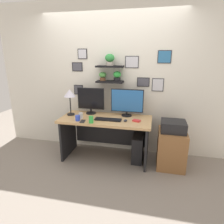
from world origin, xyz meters
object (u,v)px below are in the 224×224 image
object	(u,v)px
printer	(173,126)
desk	(106,129)
monitor_right	(127,102)
computer_tower_right	(138,148)
water_cup	(91,120)
drawer_cabinet	(171,149)
monitor_left	(91,100)
scissors_tray	(137,121)
desk_lamp	(70,95)
cell_phone	(83,121)
keyboard	(108,119)
pen_cup	(81,116)
coffee_mug	(78,118)
computer_mouse	(125,121)

from	to	relation	value
printer	desk	bearing A→B (deg)	176.70
monitor_right	computer_tower_right	bearing A→B (deg)	-36.38
water_cup	printer	xyz separation A→B (m)	(1.27, 0.27, -0.11)
water_cup	drawer_cabinet	distance (m)	1.39
monitor_left	scissors_tray	xyz separation A→B (m)	(0.86, -0.27, -0.24)
drawer_cabinet	water_cup	bearing A→B (deg)	-168.02
computer_tower_right	scissors_tray	bearing A→B (deg)	-109.16
water_cup	drawer_cabinet	xyz separation A→B (m)	(1.27, 0.27, -0.50)
desk_lamp	desk	bearing A→B (deg)	0.52
computer_tower_right	cell_phone	bearing A→B (deg)	-161.34
keyboard	drawer_cabinet	bearing A→B (deg)	4.06
monitor_left	pen_cup	xyz separation A→B (m)	(-0.07, -0.33, -0.20)
desk_lamp	pen_cup	size ratio (longest dim) A/B	4.60
water_cup	pen_cup	bearing A→B (deg)	144.56
water_cup	coffee_mug	bearing A→B (deg)	167.21
pen_cup	water_cup	distance (m)	0.30
monitor_left	cell_phone	bearing A→B (deg)	-88.54
keyboard	desk	bearing A→B (deg)	114.16
cell_phone	drawer_cabinet	distance (m)	1.51
monitor_left	coffee_mug	distance (m)	0.49
desk_lamp	monitor_left	bearing A→B (deg)	27.64
computer_mouse	coffee_mug	size ratio (longest dim) A/B	1.00
coffee_mug	computer_tower_right	distance (m)	1.16
desk	desk_lamp	world-z (taller)	desk_lamp
monitor_left	pen_cup	distance (m)	0.39
desk_lamp	cell_phone	distance (m)	0.58
desk	scissors_tray	xyz separation A→B (m)	(0.53, -0.10, 0.23)
desk	keyboard	size ratio (longest dim) A/B	3.49
printer	scissors_tray	bearing A→B (deg)	-176.25
computer_mouse	coffee_mug	world-z (taller)	coffee_mug
desk_lamp	scissors_tray	distance (m)	1.24
keyboard	desk_lamp	distance (m)	0.81
pen_cup	desk	bearing A→B (deg)	21.93
coffee_mug	drawer_cabinet	bearing A→B (deg)	7.98
coffee_mug	desk_lamp	bearing A→B (deg)	131.72
scissors_tray	drawer_cabinet	bearing A→B (deg)	3.75
coffee_mug	drawer_cabinet	xyz separation A→B (m)	(1.52, 0.21, -0.49)
desk	desk_lamp	distance (m)	0.88
water_cup	computer_mouse	bearing A→B (deg)	20.06
computer_mouse	drawer_cabinet	bearing A→B (deg)	6.14
scissors_tray	printer	bearing A→B (deg)	3.75
cell_phone	pen_cup	distance (m)	0.17
coffee_mug	computer_mouse	bearing A→B (deg)	9.77
water_cup	desk_lamp	bearing A→B (deg)	146.29
monitor_left	computer_tower_right	world-z (taller)	monitor_left
desk_lamp	drawer_cabinet	bearing A→B (deg)	-1.88
desk	pen_cup	size ratio (longest dim) A/B	15.37
monitor_left	printer	size ratio (longest dim) A/B	1.29
keyboard	computer_mouse	xyz separation A→B (m)	(0.29, -0.01, 0.01)
monitor_right	computer_mouse	world-z (taller)	monitor_right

